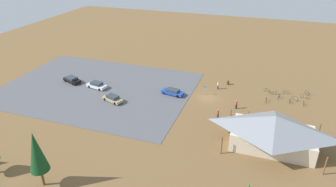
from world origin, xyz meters
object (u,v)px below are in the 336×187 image
object	(u,v)px
bicycle_purple_mid_cluster	(233,118)
bike_pavilion	(274,130)
bicycle_orange_lone_east	(305,97)
car_blue_front_row	(173,92)
trash_bin	(228,83)
pine_west	(36,152)
visitor_crossing_yard	(218,85)
bicycle_green_trailside	(267,90)
car_white_back_corner	(97,85)
bicycle_black_by_bin	(266,100)
visitor_near_lot	(236,104)
bicycle_silver_edge_north	(307,93)
bicycle_blue_yard_right	(290,101)
bicycle_yellow_yard_center	(304,104)
bicycle_white_near_sign	(295,98)
car_black_inner_stall	(72,80)
bicycle_white_edge_south	(249,115)
bicycle_teal_back_row	(275,93)
car_tan_second_row	(113,98)
bicycle_blue_lone_west	(279,97)
bicycle_red_yard_front	(286,92)
lot_sign	(205,89)
visitor_at_bikes	(218,113)

from	to	relation	value
bicycle_purple_mid_cluster	bike_pavilion	bearing A→B (deg)	137.51
bicycle_orange_lone_east	car_blue_front_row	world-z (taller)	car_blue_front_row
trash_bin	pine_west	bearing A→B (deg)	65.54
trash_bin	visitor_crossing_yard	distance (m)	3.60
trash_bin	bicycle_green_trailside	xyz separation A→B (m)	(-8.61, 1.10, -0.09)
bike_pavilion	car_white_back_corner	xyz separation A→B (m)	(37.18, -9.58, -2.33)
bicycle_black_by_bin	visitor_near_lot	size ratio (longest dim) A/B	1.01
bicycle_silver_edge_north	visitor_crossing_yard	distance (m)	18.75
bicycle_blue_yard_right	visitor_near_lot	xyz separation A→B (m)	(9.92, 5.94, 0.60)
bicycle_yellow_yard_center	car_white_back_corner	bearing A→B (deg)	8.74
bike_pavilion	bicycle_silver_edge_north	xyz separation A→B (m)	(-6.58, -21.51, -2.73)
bicycle_white_near_sign	bicycle_silver_edge_north	size ratio (longest dim) A/B	0.86
bicycle_green_trailside	car_black_inner_stall	xyz separation A→B (m)	(42.64, 9.59, 0.38)
trash_bin	bicycle_white_edge_south	bearing A→B (deg)	114.91
bicycle_teal_back_row	car_tan_second_row	distance (m)	33.91
bicycle_blue_lone_west	bicycle_blue_yard_right	bearing A→B (deg)	148.22
bicycle_blue_yard_right	car_tan_second_row	world-z (taller)	car_tan_second_row
bicycle_teal_back_row	visitor_near_lot	distance (m)	11.14
bicycle_red_yard_front	visitor_near_lot	world-z (taller)	visitor_near_lot
bicycle_blue_yard_right	car_white_back_corner	bearing A→B (deg)	9.55
bicycle_white_edge_south	bike_pavilion	bearing A→B (deg)	116.80
car_black_inner_stall	visitor_crossing_yard	size ratio (longest dim) A/B	2.78
trash_bin	bicycle_white_near_sign	bearing A→B (deg)	167.53
visitor_near_lot	lot_sign	bearing A→B (deg)	-28.17
bicycle_orange_lone_east	visitor_crossing_yard	size ratio (longest dim) A/B	0.98
bicycle_yellow_yard_center	car_black_inner_stall	bearing A→B (deg)	6.65
bicycle_orange_lone_east	visitor_crossing_yard	world-z (taller)	visitor_crossing_yard
trash_bin	bicycle_red_yard_front	world-z (taller)	trash_bin
bicycle_black_by_bin	car_tan_second_row	world-z (taller)	car_tan_second_row
lot_sign	visitor_near_lot	bearing A→B (deg)	151.83
pine_west	visitor_at_bikes	distance (m)	31.12
trash_bin	bicycle_green_trailside	distance (m)	8.68
trash_bin	visitor_at_bikes	distance (m)	15.31
bicycle_yellow_yard_center	bicycle_white_edge_south	bearing A→B (deg)	39.11
bicycle_blue_yard_right	visitor_crossing_yard	size ratio (longest dim) A/B	0.98
pine_west	bike_pavilion	bearing A→B (deg)	-146.39
bicycle_blue_lone_west	car_tan_second_row	distance (m)	34.17
pine_west	car_tan_second_row	bearing A→B (deg)	-83.76
car_tan_second_row	visitor_crossing_yard	bearing A→B (deg)	-146.08
bicycle_blue_lone_west	bicycle_silver_edge_north	size ratio (longest dim) A/B	1.18
bike_pavilion	visitor_crossing_yard	xyz separation A→B (m)	(11.81, -17.91, -2.18)
bicycle_yellow_yard_center	trash_bin	bearing A→B (deg)	-17.22
bicycle_black_by_bin	car_blue_front_row	size ratio (longest dim) A/B	0.37
bicycle_blue_lone_west	visitor_at_bikes	xyz separation A→B (m)	(10.52, 11.91, 0.57)
bicycle_silver_edge_north	car_white_back_corner	size ratio (longest dim) A/B	0.31
car_white_back_corner	car_blue_front_row	size ratio (longest dim) A/B	0.94
lot_sign	bicycle_orange_lone_east	distance (m)	20.65
bike_pavilion	visitor_near_lot	size ratio (longest dim) A/B	8.10
pine_west	bicycle_teal_back_row	xyz separation A→B (m)	(-28.26, -37.90, -5.07)
car_blue_front_row	visitor_at_bikes	bearing A→B (deg)	149.78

